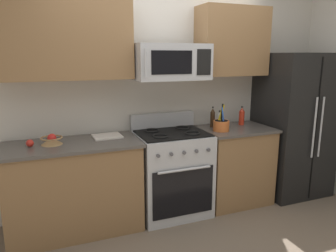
{
  "coord_description": "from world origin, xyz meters",
  "views": [
    {
      "loc": [
        -1.24,
        -2.43,
        1.74
      ],
      "look_at": [
        -0.09,
        0.52,
        1.03
      ],
      "focal_mm": 33.97,
      "sensor_mm": 36.0,
      "label": 1
    }
  ],
  "objects": [
    {
      "name": "upper_cabinets_left",
      "position": [
        -1.04,
        0.81,
        1.89
      ],
      "size": [
        1.29,
        0.34,
        0.77
      ],
      "color": "olive"
    },
    {
      "name": "wall_back",
      "position": [
        0.0,
        1.03,
        1.3
      ],
      "size": [
        8.0,
        0.1,
        2.6
      ],
      "primitive_type": "cube",
      "color": "beige",
      "rests_on": "ground"
    },
    {
      "name": "bottle_hot_sauce",
      "position": [
        0.96,
        0.77,
        1.01
      ],
      "size": [
        0.07,
        0.07,
        0.23
      ],
      "color": "red",
      "rests_on": "counter_right"
    },
    {
      "name": "fruit_basket",
      "position": [
        -1.22,
        0.68,
        0.95
      ],
      "size": [
        0.2,
        0.2,
        0.1
      ],
      "color": "#9E7A4C",
      "rests_on": "counter_left"
    },
    {
      "name": "utensil_crock",
      "position": [
        0.57,
        0.58,
        0.98
      ],
      "size": [
        0.18,
        0.18,
        0.31
      ],
      "color": "#D1662D",
      "rests_on": "counter_right"
    },
    {
      "name": "apple_loose",
      "position": [
        -1.41,
        0.66,
        0.94
      ],
      "size": [
        0.07,
        0.07,
        0.07
      ],
      "primitive_type": "sphere",
      "color": "red",
      "rests_on": "counter_left"
    },
    {
      "name": "counter_left",
      "position": [
        -1.04,
        0.65,
        0.46
      ],
      "size": [
        1.3,
        0.63,
        0.91
      ],
      "color": "olive",
      "rests_on": "ground"
    },
    {
      "name": "refrigerator",
      "position": [
        1.65,
        0.63,
        0.88
      ],
      "size": [
        0.82,
        0.74,
        1.77
      ],
      "color": "black",
      "rests_on": "ground"
    },
    {
      "name": "counter_right",
      "position": [
        0.8,
        0.65,
        0.46
      ],
      "size": [
        0.83,
        0.63,
        0.91
      ],
      "color": "olive",
      "rests_on": "ground"
    },
    {
      "name": "upper_cabinets_right",
      "position": [
        0.81,
        0.81,
        1.89
      ],
      "size": [
        0.82,
        0.34,
        0.77
      ],
      "color": "olive"
    },
    {
      "name": "ground_plane",
      "position": [
        0.0,
        0.0,
        0.0
      ],
      "size": [
        16.0,
        16.0,
        0.0
      ],
      "primitive_type": "plane",
      "color": "#6B5B4C"
    },
    {
      "name": "bottle_soy",
      "position": [
        0.57,
        0.78,
        1.02
      ],
      "size": [
        0.05,
        0.05,
        0.24
      ],
      "color": "#382314",
      "rests_on": "counter_right"
    },
    {
      "name": "bottle_vinegar",
      "position": [
        0.68,
        0.81,
        0.99
      ],
      "size": [
        0.07,
        0.07,
        0.19
      ],
      "color": "silver",
      "rests_on": "counter_right"
    },
    {
      "name": "cutting_board",
      "position": [
        -0.68,
        0.77,
        0.92
      ],
      "size": [
        0.3,
        0.26,
        0.02
      ],
      "primitive_type": "cube",
      "rotation": [
        0.0,
        0.0,
        0.04
      ],
      "color": "silver",
      "rests_on": "counter_left"
    },
    {
      "name": "range_oven",
      "position": [
        -0.0,
        0.65,
        0.47
      ],
      "size": [
        0.76,
        0.67,
        1.09
      ],
      "color": "#B2B5BA",
      "rests_on": "ground"
    },
    {
      "name": "microwave",
      "position": [
        -0.0,
        0.68,
        1.67
      ],
      "size": [
        0.77,
        0.44,
        0.37
      ],
      "color": "#B2B5BA"
    }
  ]
}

